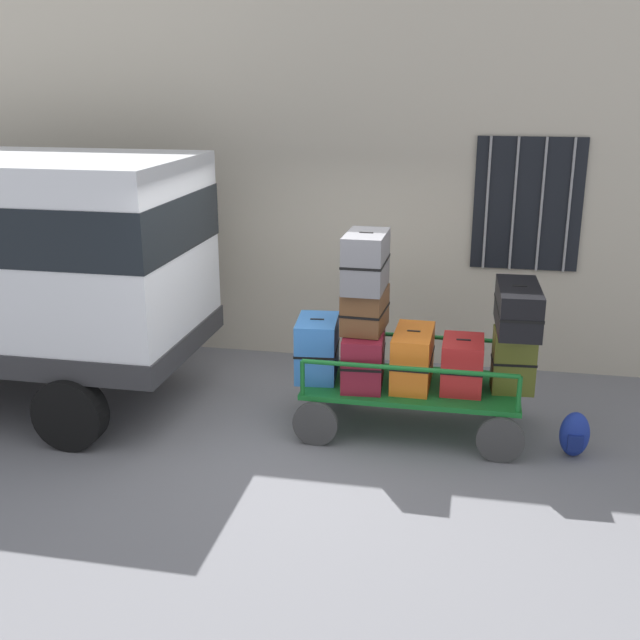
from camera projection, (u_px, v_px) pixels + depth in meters
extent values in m
plane|color=slate|center=(311.00, 439.00, 7.49)|extent=(40.00, 40.00, 0.00)
cube|color=#BCB29E|center=(355.00, 155.00, 9.07)|extent=(12.00, 0.30, 5.00)
cube|color=black|center=(528.00, 204.00, 8.68)|extent=(1.20, 0.04, 1.50)
cylinder|color=gray|center=(487.00, 204.00, 8.73)|extent=(0.03, 0.03, 1.50)
cylinder|color=gray|center=(514.00, 204.00, 8.67)|extent=(0.03, 0.03, 1.50)
cylinder|color=gray|center=(541.00, 205.00, 8.61)|extent=(0.03, 0.03, 1.50)
cylinder|color=gray|center=(569.00, 206.00, 8.56)|extent=(0.03, 0.03, 1.50)
cylinder|color=black|center=(70.00, 414.00, 7.22)|extent=(0.70, 0.22, 0.70)
cube|color=#146023|center=(412.00, 386.00, 7.57)|extent=(2.07, 1.03, 0.05)
cylinder|color=#383838|center=(500.00, 440.00, 6.99)|extent=(0.44, 0.06, 0.44)
cylinder|color=#383838|center=(498.00, 395.00, 7.98)|extent=(0.44, 0.06, 0.44)
cylinder|color=#383838|center=(315.00, 424.00, 7.31)|extent=(0.44, 0.06, 0.44)
cylinder|color=#383838|center=(335.00, 382.00, 8.31)|extent=(0.44, 0.06, 0.44)
cylinder|color=#146023|center=(519.00, 394.00, 6.88)|extent=(0.04, 0.04, 0.34)
cylinder|color=#146023|center=(515.00, 358.00, 7.77)|extent=(0.04, 0.04, 0.34)
cylinder|color=#146023|center=(302.00, 378.00, 7.26)|extent=(0.04, 0.04, 0.34)
cylinder|color=#146023|center=(322.00, 345.00, 8.15)|extent=(0.04, 0.04, 0.34)
cylinder|color=#146023|center=(408.00, 369.00, 7.02)|extent=(1.99, 0.04, 0.04)
cylinder|color=#146023|center=(417.00, 336.00, 7.91)|extent=(1.99, 0.04, 0.04)
cube|color=#3372C6|center=(317.00, 348.00, 7.68)|extent=(0.45, 0.66, 0.60)
cube|color=black|center=(317.00, 348.00, 7.68)|extent=(0.46, 0.67, 0.02)
cube|color=black|center=(317.00, 320.00, 7.59)|extent=(0.14, 0.04, 0.02)
cube|color=maroon|center=(364.00, 356.00, 7.56)|extent=(0.44, 0.83, 0.52)
cube|color=black|center=(364.00, 356.00, 7.56)|extent=(0.45, 0.84, 0.02)
cube|color=black|center=(364.00, 331.00, 7.48)|extent=(0.14, 0.04, 0.02)
cube|color=brown|center=(365.00, 310.00, 7.44)|extent=(0.41, 0.60, 0.40)
cube|color=black|center=(365.00, 310.00, 7.44)|extent=(0.42, 0.61, 0.02)
cube|color=black|center=(365.00, 290.00, 7.38)|extent=(0.13, 0.04, 0.02)
cube|color=slate|center=(366.00, 261.00, 7.29)|extent=(0.38, 0.68, 0.55)
cube|color=black|center=(366.00, 261.00, 7.29)|extent=(0.39, 0.69, 0.02)
cube|color=black|center=(366.00, 233.00, 7.21)|extent=(0.13, 0.03, 0.02)
cube|color=orange|center=(413.00, 358.00, 7.49)|extent=(0.37, 0.75, 0.54)
cube|color=black|center=(413.00, 358.00, 7.49)|extent=(0.38, 0.76, 0.02)
cube|color=black|center=(414.00, 332.00, 7.41)|extent=(0.13, 0.03, 0.02)
cube|color=#B21E1E|center=(462.00, 364.00, 7.38)|extent=(0.39, 0.55, 0.49)
cube|color=black|center=(462.00, 364.00, 7.38)|extent=(0.40, 0.56, 0.02)
cube|color=black|center=(464.00, 341.00, 7.31)|extent=(0.14, 0.03, 0.02)
cube|color=#4C5119|center=(514.00, 360.00, 7.30)|extent=(0.41, 0.31, 0.62)
cube|color=black|center=(514.00, 360.00, 7.30)|extent=(0.43, 0.32, 0.02)
cube|color=black|center=(516.00, 330.00, 7.21)|extent=(0.14, 0.04, 0.02)
cube|color=black|center=(518.00, 308.00, 7.14)|extent=(0.41, 0.91, 0.41)
cube|color=black|center=(518.00, 308.00, 7.14)|extent=(0.42, 0.92, 0.02)
cube|color=black|center=(520.00, 287.00, 7.08)|extent=(0.13, 0.04, 0.02)
ellipsoid|color=navy|center=(575.00, 434.00, 7.10)|extent=(0.27, 0.19, 0.44)
cube|color=navy|center=(575.00, 443.00, 7.02)|extent=(0.14, 0.06, 0.15)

